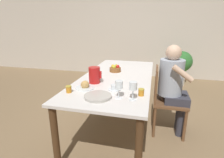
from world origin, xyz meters
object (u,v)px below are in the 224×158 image
(chair_person_side, at_px, (165,98))
(wine_glass_water, at_px, (133,87))
(teacup_near_person, at_px, (115,87))
(jam_jar_red, at_px, (141,92))
(person_seated, at_px, (173,83))
(serving_tray, at_px, (98,96))
(jam_jar_amber, at_px, (69,89))
(potted_plant, at_px, (181,63))
(red_pitcher, at_px, (94,75))
(bread_plate, at_px, (85,86))
(fruit_bowl, at_px, (115,69))
(wine_glass_juice, at_px, (119,86))

(chair_person_side, height_order, wine_glass_water, wine_glass_water)
(teacup_near_person, xyz_separation_m, jam_jar_red, (0.30, -0.10, 0.01))
(chair_person_side, distance_m, person_seated, 0.24)
(person_seated, bearing_deg, serving_tray, -46.05)
(serving_tray, bearing_deg, jam_jar_amber, 169.44)
(wine_glass_water, height_order, serving_tray, wine_glass_water)
(jam_jar_amber, relative_size, potted_plant, 0.09)
(teacup_near_person, bearing_deg, jam_jar_red, -19.04)
(person_seated, distance_m, potted_plant, 2.14)
(jam_jar_amber, bearing_deg, serving_tray, -10.56)
(red_pitcher, relative_size, potted_plant, 0.24)
(red_pitcher, bearing_deg, person_seated, 17.95)
(chair_person_side, height_order, teacup_near_person, chair_person_side)
(jam_jar_red, bearing_deg, red_pitcher, 155.00)
(chair_person_side, height_order, person_seated, person_seated)
(wine_glass_water, bearing_deg, jam_jar_amber, 177.47)
(red_pitcher, height_order, potted_plant, red_pitcher)
(bread_plate, xyz_separation_m, potted_plant, (1.37, 2.62, -0.22))
(red_pitcher, height_order, serving_tray, red_pitcher)
(chair_person_side, distance_m, potted_plant, 2.15)
(red_pitcher, xyz_separation_m, teacup_near_person, (0.29, -0.17, -0.07))
(chair_person_side, relative_size, wine_glass_water, 4.95)
(serving_tray, relative_size, jam_jar_red, 3.72)
(wine_glass_water, bearing_deg, chair_person_side, 63.80)
(bread_plate, relative_size, jam_jar_red, 2.92)
(chair_person_side, relative_size, fruit_bowl, 5.22)
(jam_jar_amber, bearing_deg, bread_plate, 52.92)
(chair_person_side, distance_m, jam_jar_red, 0.70)
(chair_person_side, height_order, serving_tray, chair_person_side)
(red_pitcher, bearing_deg, serving_tray, -67.08)
(jam_jar_amber, height_order, jam_jar_red, same)
(chair_person_side, height_order, bread_plate, chair_person_side)
(person_seated, distance_m, fruit_bowl, 0.87)
(person_seated, height_order, bread_plate, person_seated)
(chair_person_side, distance_m, bread_plate, 1.08)
(person_seated, height_order, potted_plant, person_seated)
(chair_person_side, bearing_deg, wine_glass_water, -26.20)
(fruit_bowl, bearing_deg, jam_jar_red, -61.63)
(jam_jar_red, bearing_deg, person_seated, 58.14)
(red_pitcher, height_order, wine_glass_water, red_pitcher)
(person_seated, xyz_separation_m, bread_plate, (-0.99, -0.52, 0.06))
(wine_glass_juice, bearing_deg, chair_person_side, 55.07)
(fruit_bowl, bearing_deg, wine_glass_juice, -75.30)
(wine_glass_water, relative_size, potted_plant, 0.22)
(teacup_near_person, height_order, bread_plate, bread_plate)
(potted_plant, bearing_deg, chair_person_side, -102.46)
(wine_glass_juice, xyz_separation_m, jam_jar_red, (0.21, 0.11, -0.09))
(wine_glass_water, bearing_deg, wine_glass_juice, 175.62)
(teacup_near_person, bearing_deg, chair_person_side, 39.72)
(serving_tray, height_order, potted_plant, potted_plant)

